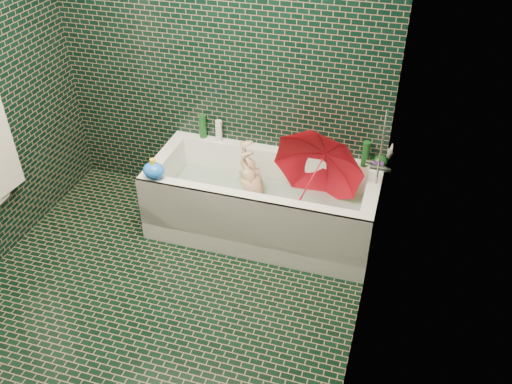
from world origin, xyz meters
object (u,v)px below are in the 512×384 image
(bathtub, at_px, (262,209))
(child, at_px, (257,195))
(umbrella, at_px, (312,178))
(bath_toy, at_px, (154,170))
(rubber_duck, at_px, (332,154))

(bathtub, distance_m, child, 0.12)
(umbrella, distance_m, bath_toy, 1.14)
(rubber_duck, relative_size, bath_toy, 0.64)
(child, bearing_deg, bathtub, 40.30)
(child, height_order, rubber_duck, rubber_duck)
(bathtub, distance_m, rubber_duck, 0.68)
(bathtub, height_order, rubber_duck, rubber_duck)
(rubber_duck, xyz_separation_m, bath_toy, (-1.17, -0.65, 0.03))
(rubber_duck, bearing_deg, bathtub, -152.84)
(child, relative_size, bath_toy, 4.90)
(umbrella, relative_size, bath_toy, 3.86)
(bathtub, distance_m, umbrella, 0.50)
(umbrella, bearing_deg, rubber_duck, 91.69)
(bath_toy, bearing_deg, umbrella, 10.88)
(bathtub, xyz_separation_m, child, (-0.05, 0.04, 0.10))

